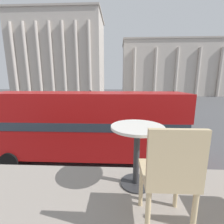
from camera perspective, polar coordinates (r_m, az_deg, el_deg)
double_decker_bus at (r=8.80m, az=-9.38°, el=-4.48°), size 10.83×2.62×4.07m
cafe_dining_table at (r=1.77m, az=9.46°, el=-11.32°), size 0.60×0.60×0.73m
cafe_chair_0 at (r=1.33m, az=20.90°, el=-20.95°), size 0.40×0.40×0.91m
plaza_building_left at (r=50.22m, az=-18.93°, el=18.75°), size 25.46×14.14×23.43m
plaza_building_right at (r=60.41m, az=21.35°, el=14.97°), size 34.84×12.93×18.69m
traffic_light_near at (r=13.06m, az=-19.18°, el=1.49°), size 0.42×0.24×3.92m
traffic_light_mid at (r=20.87m, az=22.32°, el=4.14°), size 0.42×0.24×3.58m
traffic_light_far at (r=27.69m, az=-8.21°, el=6.02°), size 0.42×0.24×3.28m
car_silver at (r=29.11m, az=-0.85°, el=3.48°), size 4.20×1.93×1.35m
pedestrian_grey at (r=27.47m, az=9.66°, el=3.52°), size 0.32×0.32×1.76m
pedestrian_blue at (r=35.81m, az=-8.87°, el=5.26°), size 0.32×0.32×1.71m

